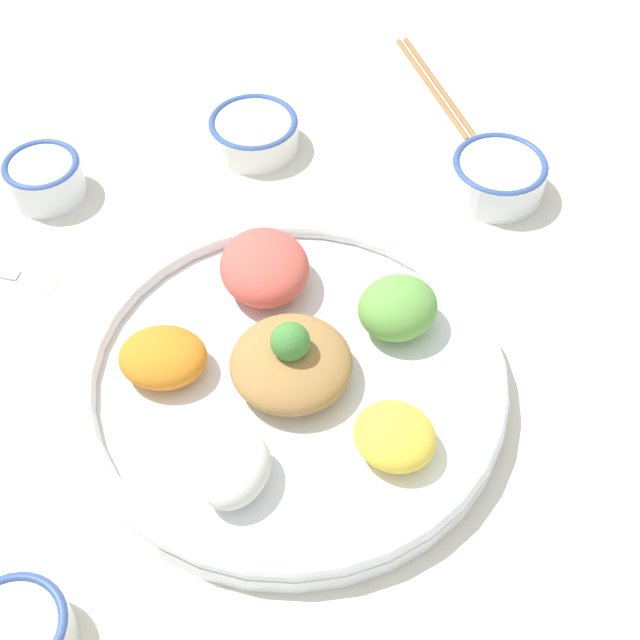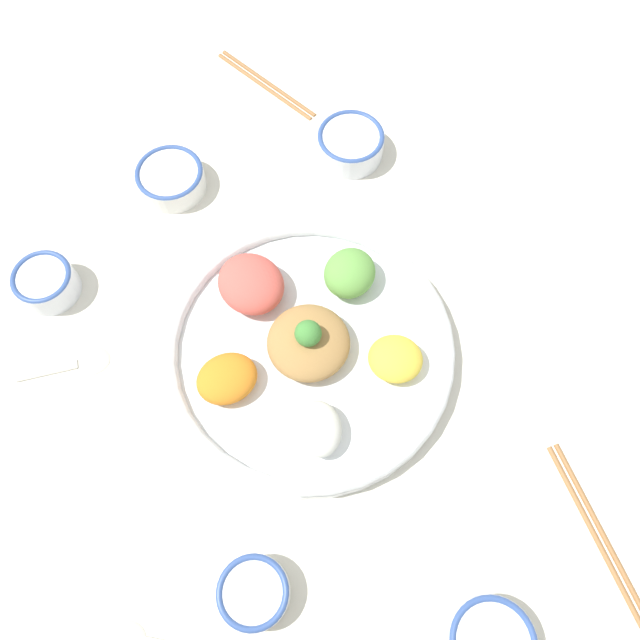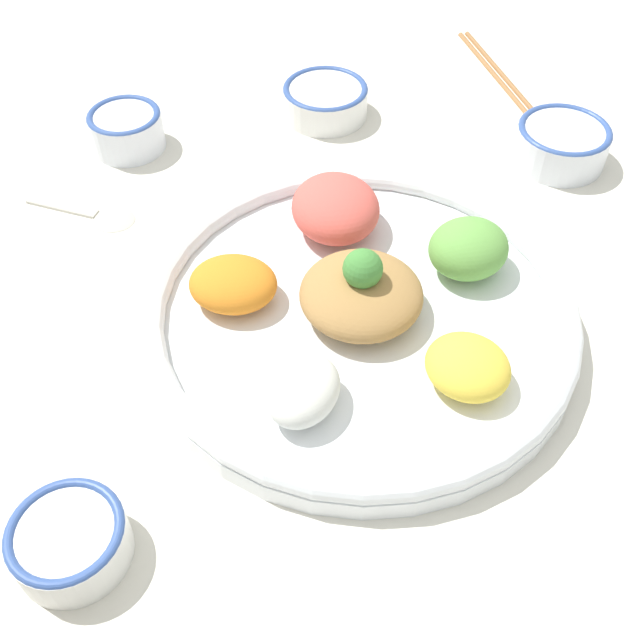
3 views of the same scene
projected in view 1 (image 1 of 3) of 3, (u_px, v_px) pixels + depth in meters
The scene contains 8 objects.
ground_plane at pixel (296, 376), 0.83m from camera, with size 2.40×2.40×0.00m, color silver.
salad_platter at pixel (292, 371), 0.80m from camera, with size 0.39×0.39×0.09m.
sauce_bowl_red at pixel (44, 177), 0.96m from camera, with size 0.08×0.08×0.04m.
rice_bowl_blue at pixel (498, 175), 0.96m from camera, with size 0.10×0.10×0.04m.
sauce_bowl_dark at pixel (16, 633), 0.65m from camera, with size 0.08×0.08×0.04m.
sauce_bowl_far at pixel (254, 132), 1.02m from camera, with size 0.10×0.10×0.04m.
chopsticks_pair_near at pixel (435, 85), 1.10m from camera, with size 0.11×0.19×0.01m.
serving_spoon_main at pixel (18, 275), 0.90m from camera, with size 0.08×0.12×0.01m.
Camera 1 is at (0.34, 0.34, 0.67)m, focal length 50.00 mm.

